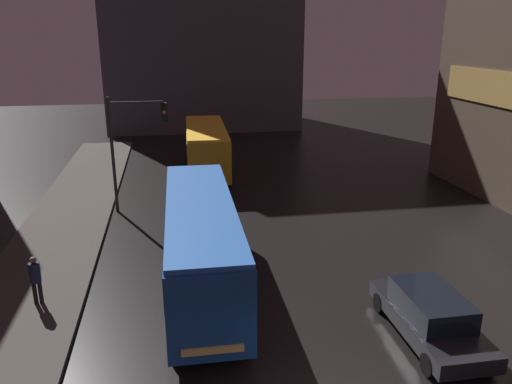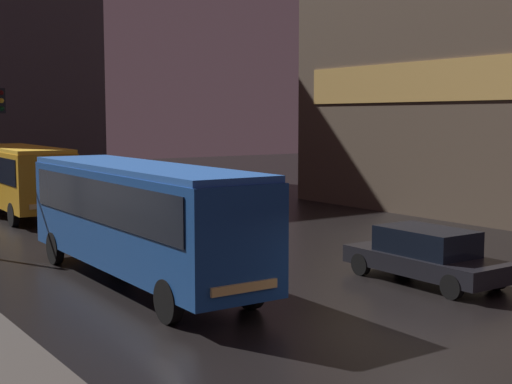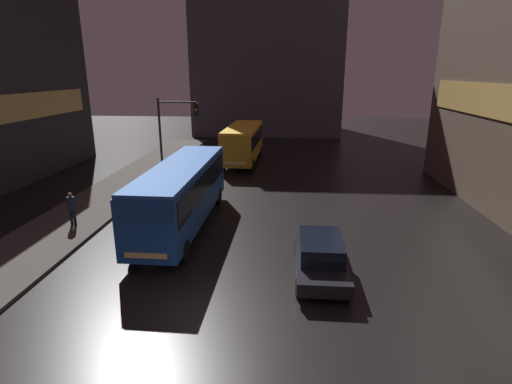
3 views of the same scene
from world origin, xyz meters
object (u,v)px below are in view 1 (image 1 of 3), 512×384
at_px(car_taxi, 430,315).
at_px(traffic_light_main, 131,135).
at_px(bus_near, 201,236).
at_px(pedestrian_mid, 35,276).
at_px(bus_far, 206,145).

xyz_separation_m(car_taxi, traffic_light_main, (-9.36, 13.26, 3.22)).
bearing_deg(bus_near, traffic_light_main, -71.65).
bearing_deg(pedestrian_mid, bus_far, 0.38).
bearing_deg(traffic_light_main, pedestrian_mid, -106.25).
relative_size(pedestrian_mid, traffic_light_main, 0.29).
distance_m(bus_near, car_taxi, 7.97).
relative_size(car_taxi, pedestrian_mid, 2.76).
xyz_separation_m(bus_near, pedestrian_mid, (-5.55, -0.49, -0.86)).
bearing_deg(bus_near, bus_far, -94.25).
height_order(bus_near, bus_far, bus_near).
bearing_deg(bus_near, pedestrian_mid, 5.86).
xyz_separation_m(bus_far, car_taxi, (5.19, -19.69, -1.19)).
bearing_deg(car_taxi, pedestrian_mid, -17.43).
height_order(bus_far, pedestrian_mid, bus_far).
xyz_separation_m(pedestrian_mid, traffic_light_main, (2.74, 9.39, 2.83)).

